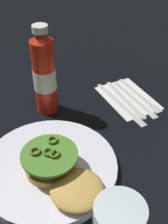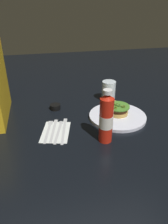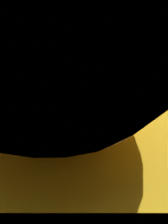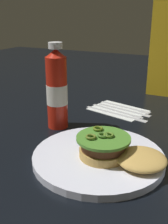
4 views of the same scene
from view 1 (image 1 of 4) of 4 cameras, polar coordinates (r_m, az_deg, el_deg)
name	(u,v)px [view 1 (image 1 of 4)]	position (r m, az deg, el deg)	size (l,w,h in m)	color
ground_plane	(79,169)	(0.64, -0.91, -11.26)	(3.00, 3.00, 0.00)	black
dinner_plate	(50,167)	(0.64, -6.81, -10.64)	(0.29, 0.29, 0.02)	white
burger_sandwich	(60,171)	(0.59, -4.84, -11.55)	(0.19, 0.12, 0.05)	tan
ketchup_bottle	(44,75)	(0.74, -7.83, 7.32)	(0.06, 0.06, 0.24)	red
napkin	(128,98)	(0.84, 8.62, 2.81)	(0.18, 0.12, 0.00)	white
steak_knife	(123,105)	(0.81, 7.63, 1.34)	(0.22, 0.06, 0.00)	silver
spoon_utensil	(130,103)	(0.82, 9.04, 1.67)	(0.19, 0.07, 0.00)	silver
butter_knife	(137,100)	(0.83, 10.35, 2.31)	(0.20, 0.06, 0.00)	silver
fork_utensil	(142,97)	(0.85, 11.43, 2.97)	(0.19, 0.06, 0.00)	silver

